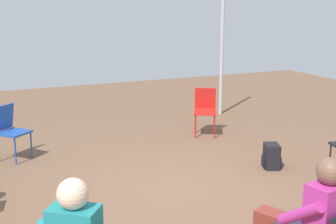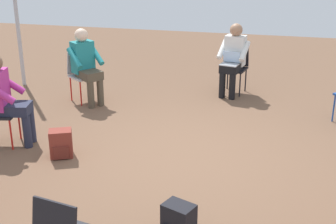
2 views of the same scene
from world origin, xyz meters
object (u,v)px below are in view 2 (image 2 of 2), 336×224
object	(u,v)px
chair_northeast	(82,72)
person_with_laptop	(233,56)
chair_east	(236,65)
backpack_near_laptop_user	(179,224)
backpack_by_empty_chair	(61,145)
person_in_teal	(86,62)
person_in_magenta	(5,95)

from	to	relation	value
chair_northeast	person_with_laptop	distance (m)	2.61
chair_east	backpack_near_laptop_user	world-z (taller)	chair_east
backpack_near_laptop_user	backpack_by_empty_chair	world-z (taller)	same
chair_east	person_in_teal	size ratio (longest dim) A/B	0.69
person_with_laptop	backpack_by_empty_chair	xyz separation A→B (m)	(-3.02, 1.83, -0.53)
chair_northeast	backpack_near_laptop_user	size ratio (longest dim) A/B	2.36
person_in_magenta	backpack_near_laptop_user	world-z (taller)	person_in_magenta
person_with_laptop	backpack_by_empty_chair	world-z (taller)	person_with_laptop
person_in_magenta	chair_east	bearing A→B (deg)	125.69
chair_northeast	person_in_teal	xyz separation A→B (m)	(-0.10, -0.13, 0.20)
person_with_laptop	backpack_near_laptop_user	distance (m)	4.39
person_in_teal	person_in_magenta	bearing A→B (deg)	26.60
backpack_near_laptop_user	chair_east	bearing A→B (deg)	-0.53
backpack_near_laptop_user	backpack_by_empty_chair	distance (m)	2.26
person_in_teal	backpack_near_laptop_user	xyz separation A→B (m)	(-3.35, -2.30, -0.54)
backpack_near_laptop_user	backpack_by_empty_chair	size ratio (longest dim) A/B	1.00
chair_northeast	person_in_magenta	world-z (taller)	person_in_magenta
chair_east	person_in_magenta	world-z (taller)	person_in_magenta
chair_northeast	chair_east	bearing A→B (deg)	151.18
chair_east	person_in_magenta	distance (m)	4.03
chair_northeast	backpack_near_laptop_user	xyz separation A→B (m)	(-3.45, -2.43, -0.34)
person_in_teal	backpack_by_empty_chair	world-z (taller)	person_in_teal
person_with_laptop	person_in_teal	distance (m)	2.52
chair_northeast	person_in_teal	size ratio (longest dim) A/B	0.69
person_in_teal	person_in_magenta	world-z (taller)	same
person_with_laptop	person_in_teal	xyz separation A→B (m)	(-1.01, 2.30, 0.00)
chair_northeast	backpack_near_laptop_user	bearing A→B (deg)	72.84
person_with_laptop	backpack_by_empty_chair	size ratio (longest dim) A/B	3.44
person_in_teal	person_with_laptop	bearing A→B (deg)	151.35
person_with_laptop	chair_east	bearing A→B (deg)	-90.00
person_in_magenta	backpack_by_empty_chair	size ratio (longest dim) A/B	3.44
person_with_laptop	person_in_teal	size ratio (longest dim) A/B	1.00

